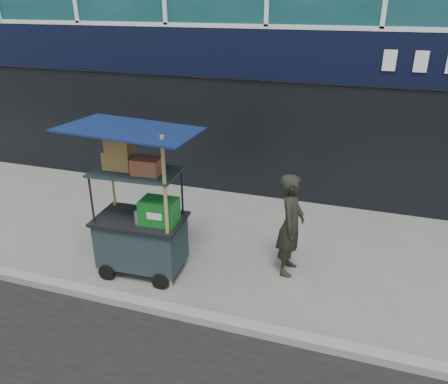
% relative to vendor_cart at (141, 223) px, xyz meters
% --- Properties ---
extents(ground, '(80.00, 80.00, 0.00)m').
position_rel_vendor_cart_xyz_m(ground, '(1.05, -0.63, -0.83)').
color(ground, slate).
rests_on(ground, ground).
extents(curb, '(80.00, 0.18, 0.12)m').
position_rel_vendor_cart_xyz_m(curb, '(1.05, -0.83, -0.77)').
color(curb, gray).
rests_on(curb, ground).
extents(vendor_cart, '(1.81, 1.31, 2.36)m').
position_rel_vendor_cart_xyz_m(vendor_cart, '(0.00, 0.00, 0.00)').
color(vendor_cart, '#19282B').
rests_on(vendor_cart, ground).
extents(vendor_man, '(0.40, 0.60, 1.60)m').
position_rel_vendor_cart_xyz_m(vendor_man, '(2.11, 0.68, -0.03)').
color(vendor_man, black).
rests_on(vendor_man, ground).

